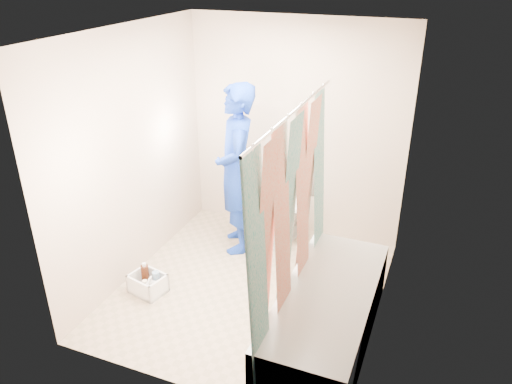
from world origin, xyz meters
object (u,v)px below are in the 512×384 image
at_px(bathtub, 326,315).
at_px(cleaning_caddy, 149,285).
at_px(plumber, 236,170).
at_px(toilet, 287,203).

xyz_separation_m(bathtub, cleaning_caddy, (-1.73, 0.01, -0.18)).
bearing_deg(plumber, bathtub, 21.91).
bearing_deg(plumber, cleaning_caddy, -49.01).
height_order(bathtub, plumber, plumber).
height_order(bathtub, toilet, toilet).
relative_size(plumber, cleaning_caddy, 4.95).
height_order(toilet, plumber, plumber).
bearing_deg(bathtub, cleaning_caddy, 179.57).
relative_size(bathtub, plumber, 0.96).
bearing_deg(bathtub, plumber, 139.04).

